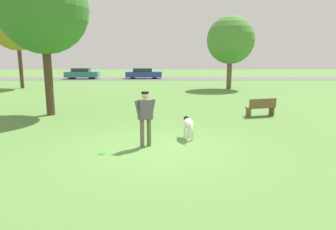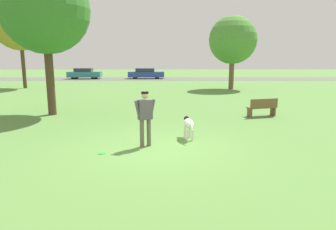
{
  "view_description": "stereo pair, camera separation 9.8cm",
  "coord_description": "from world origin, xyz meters",
  "px_view_note": "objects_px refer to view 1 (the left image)",
  "views": [
    {
      "loc": [
        0.2,
        -8.6,
        2.7
      ],
      "look_at": [
        0.39,
        0.72,
        0.9
      ],
      "focal_mm": 32.0,
      "sensor_mm": 36.0,
      "label": 1
    },
    {
      "loc": [
        0.3,
        -8.6,
        2.7
      ],
      "look_at": [
        0.39,
        0.72,
        0.9
      ],
      "focal_mm": 32.0,
      "sensor_mm": 36.0,
      "label": 2
    }
  ],
  "objects_px": {
    "tree_near_left": "(43,9)",
    "tree_far_left": "(17,22)",
    "park_bench": "(261,107)",
    "frisbee": "(102,153)",
    "person": "(145,114)",
    "parked_car_blue": "(144,74)",
    "parked_car_teal": "(82,74)",
    "dog": "(188,124)",
    "tree_far_right": "(231,40)"
  },
  "relations": [
    {
      "from": "tree_near_left",
      "to": "tree_far_right",
      "type": "xyz_separation_m",
      "value": [
        11.13,
        11.72,
        -0.69
      ]
    },
    {
      "from": "parked_car_teal",
      "to": "parked_car_blue",
      "type": "height_order",
      "value": "parked_car_teal"
    },
    {
      "from": "person",
      "to": "dog",
      "type": "distance_m",
      "value": 1.72
    },
    {
      "from": "tree_far_left",
      "to": "parked_car_blue",
      "type": "relative_size",
      "value": 1.75
    },
    {
      "from": "person",
      "to": "tree_far_left",
      "type": "xyz_separation_m",
      "value": [
        -11.88,
        17.92,
        4.64
      ]
    },
    {
      "from": "frisbee",
      "to": "parked_car_blue",
      "type": "bearing_deg",
      "value": 91.2
    },
    {
      "from": "tree_far_right",
      "to": "parked_car_blue",
      "type": "distance_m",
      "value": 15.6
    },
    {
      "from": "parked_car_teal",
      "to": "parked_car_blue",
      "type": "distance_m",
      "value": 7.81
    },
    {
      "from": "dog",
      "to": "tree_near_left",
      "type": "xyz_separation_m",
      "value": [
        -6.19,
        4.4,
        4.32
      ]
    },
    {
      "from": "tree_far_right",
      "to": "park_bench",
      "type": "xyz_separation_m",
      "value": [
        -1.22,
        -12.32,
        -3.68
      ]
    },
    {
      "from": "dog",
      "to": "parked_car_teal",
      "type": "height_order",
      "value": "parked_car_teal"
    },
    {
      "from": "person",
      "to": "parked_car_teal",
      "type": "relative_size",
      "value": 0.4
    },
    {
      "from": "person",
      "to": "parked_car_teal",
      "type": "distance_m",
      "value": 31.08
    },
    {
      "from": "tree_near_left",
      "to": "park_bench",
      "type": "xyz_separation_m",
      "value": [
        9.91,
        -0.59,
        -4.37
      ]
    },
    {
      "from": "tree_far_left",
      "to": "parked_car_teal",
      "type": "relative_size",
      "value": 1.92
    },
    {
      "from": "tree_far_right",
      "to": "parked_car_teal",
      "type": "bearing_deg",
      "value": 141.87
    },
    {
      "from": "tree_far_right",
      "to": "parked_car_blue",
      "type": "bearing_deg",
      "value": 122.48
    },
    {
      "from": "dog",
      "to": "park_bench",
      "type": "xyz_separation_m",
      "value": [
        3.72,
        3.81,
        -0.05
      ]
    },
    {
      "from": "person",
      "to": "frisbee",
      "type": "height_order",
      "value": "person"
    },
    {
      "from": "tree_far_left",
      "to": "tree_far_right",
      "type": "distance_m",
      "value": 18.3
    },
    {
      "from": "frisbee",
      "to": "dog",
      "type": "bearing_deg",
      "value": 31.14
    },
    {
      "from": "tree_near_left",
      "to": "frisbee",
      "type": "bearing_deg",
      "value": -58.89
    },
    {
      "from": "frisbee",
      "to": "parked_car_teal",
      "type": "distance_m",
      "value": 31.39
    },
    {
      "from": "tree_far_left",
      "to": "park_bench",
      "type": "relative_size",
      "value": 5.52
    },
    {
      "from": "tree_near_left",
      "to": "parked_car_blue",
      "type": "bearing_deg",
      "value": 83.12
    },
    {
      "from": "tree_near_left",
      "to": "parked_car_teal",
      "type": "bearing_deg",
      "value": 101.28
    },
    {
      "from": "tree_near_left",
      "to": "tree_far_left",
      "type": "xyz_separation_m",
      "value": [
        -7.08,
        12.64,
        0.83
      ]
    },
    {
      "from": "dog",
      "to": "tree_far_right",
      "type": "relative_size",
      "value": 0.18
    },
    {
      "from": "parked_car_blue",
      "to": "tree_near_left",
      "type": "bearing_deg",
      "value": -98.0
    },
    {
      "from": "tree_near_left",
      "to": "tree_far_right",
      "type": "relative_size",
      "value": 1.11
    },
    {
      "from": "park_bench",
      "to": "frisbee",
      "type": "bearing_deg",
      "value": 24.95
    },
    {
      "from": "tree_near_left",
      "to": "dog",
      "type": "bearing_deg",
      "value": -35.41
    },
    {
      "from": "park_bench",
      "to": "parked_car_blue",
      "type": "bearing_deg",
      "value": -90.02
    },
    {
      "from": "frisbee",
      "to": "tree_far_right",
      "type": "xyz_separation_m",
      "value": [
        7.53,
        17.69,
        4.12
      ]
    },
    {
      "from": "tree_far_left",
      "to": "park_bench",
      "type": "height_order",
      "value": "tree_far_left"
    },
    {
      "from": "frisbee",
      "to": "tree_far_left",
      "type": "xyz_separation_m",
      "value": [
        -10.68,
        18.61,
        5.64
      ]
    },
    {
      "from": "person",
      "to": "tree_near_left",
      "type": "xyz_separation_m",
      "value": [
        -4.8,
        5.28,
        3.81
      ]
    },
    {
      "from": "frisbee",
      "to": "parked_car_teal",
      "type": "relative_size",
      "value": 0.06
    },
    {
      "from": "tree_near_left",
      "to": "tree_far_left",
      "type": "bearing_deg",
      "value": 119.25
    },
    {
      "from": "tree_near_left",
      "to": "tree_far_left",
      "type": "height_order",
      "value": "tree_far_left"
    },
    {
      "from": "dog",
      "to": "tree_far_right",
      "type": "height_order",
      "value": "tree_far_right"
    },
    {
      "from": "person",
      "to": "park_bench",
      "type": "height_order",
      "value": "person"
    },
    {
      "from": "frisbee",
      "to": "parked_car_blue",
      "type": "relative_size",
      "value": 0.05
    },
    {
      "from": "parked_car_teal",
      "to": "tree_far_right",
      "type": "bearing_deg",
      "value": -39.59
    },
    {
      "from": "frisbee",
      "to": "tree_far_right",
      "type": "bearing_deg",
      "value": 66.95
    },
    {
      "from": "frisbee",
      "to": "tree_far_left",
      "type": "relative_size",
      "value": 0.03
    },
    {
      "from": "tree_near_left",
      "to": "parked_car_blue",
      "type": "distance_m",
      "value": 25.08
    },
    {
      "from": "dog",
      "to": "parked_car_blue",
      "type": "bearing_deg",
      "value": -0.27
    },
    {
      "from": "frisbee",
      "to": "park_bench",
      "type": "distance_m",
      "value": 8.3
    },
    {
      "from": "frisbee",
      "to": "parked_car_blue",
      "type": "xyz_separation_m",
      "value": [
        -0.64,
        30.52,
        0.66
      ]
    }
  ]
}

